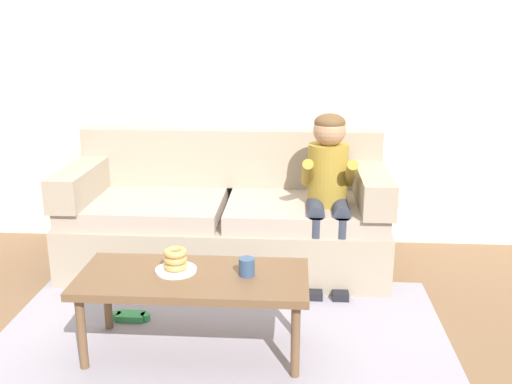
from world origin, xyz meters
The scene contains 12 objects.
ground centered at (0.00, 0.00, 0.00)m, with size 10.00×10.00×0.00m, color brown.
wall_back centered at (0.00, 1.40, 1.40)m, with size 8.00×0.10×2.80m, color silver.
area_rug centered at (0.00, -0.25, 0.01)m, with size 2.45×1.67×0.01m, color #9993A3.
couch centered at (-0.09, 0.85, 0.34)m, with size 2.16×0.90×0.92m.
coffee_table centered at (-0.12, -0.32, 0.39)m, with size 1.16×0.51×0.44m.
person_child centered at (0.59, 0.64, 0.67)m, with size 0.34×0.58×1.10m.
plate centered at (-0.21, -0.28, 0.44)m, with size 0.21×0.21×0.01m, color white.
donut centered at (-0.21, -0.28, 0.47)m, with size 0.12×0.12×0.04m, color tan.
donut_second centered at (-0.21, -0.28, 0.50)m, with size 0.12×0.12×0.04m, color tan.
donut_third centered at (-0.21, -0.28, 0.54)m, with size 0.12×0.12×0.04m, color tan.
mug centered at (0.15, -0.30, 0.48)m, with size 0.08×0.08×0.09m, color #334C72.
toy_controller centered at (-0.55, -0.03, 0.03)m, with size 0.23×0.09×0.05m.
Camera 1 is at (0.38, -2.97, 1.65)m, focal length 40.83 mm.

